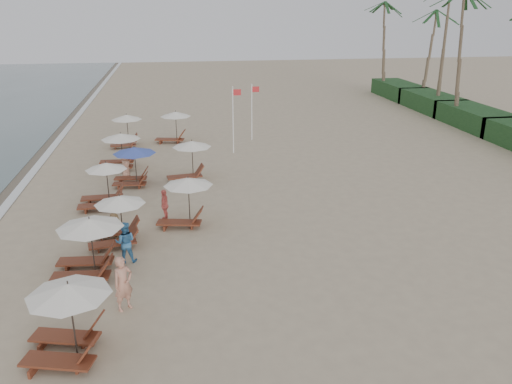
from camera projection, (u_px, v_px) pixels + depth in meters
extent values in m
plane|color=tan|center=(254.00, 278.00, 19.09)|extent=(160.00, 160.00, 0.00)
cube|color=white|center=(10.00, 201.00, 26.66)|extent=(0.50, 140.00, 0.02)
cube|color=#193D1C|center=(475.00, 118.00, 42.60)|extent=(3.20, 8.00, 1.60)
cube|color=#193D1C|center=(431.00, 102.00, 49.56)|extent=(3.20, 8.00, 1.60)
cube|color=#193D1C|center=(399.00, 90.00, 56.52)|extent=(3.20, 8.00, 1.60)
cylinder|color=brown|center=(464.00, 61.00, 42.05)|extent=(0.36, 0.36, 10.60)
cylinder|color=brown|center=(443.00, 50.00, 46.87)|extent=(0.36, 0.36, 11.40)
cylinder|color=brown|center=(425.00, 58.00, 52.24)|extent=(0.36, 0.36, 9.00)
cylinder|color=brown|center=(388.00, 50.00, 56.66)|extent=(0.36, 0.36, 9.80)
cylinder|color=black|center=(73.00, 321.00, 14.54)|extent=(0.05, 0.05, 2.26)
cone|color=white|center=(68.00, 289.00, 14.19)|extent=(2.36, 2.36, 0.35)
cylinder|color=black|center=(93.00, 248.00, 19.03)|extent=(0.05, 0.05, 2.17)
cone|color=white|center=(90.00, 223.00, 18.70)|extent=(2.44, 2.44, 0.35)
cylinder|color=black|center=(122.00, 221.00, 21.63)|extent=(0.05, 0.05, 2.04)
cone|color=white|center=(120.00, 200.00, 21.32)|extent=(2.11, 2.11, 0.35)
cylinder|color=black|center=(108.00, 185.00, 25.62)|extent=(0.05, 0.05, 2.20)
cone|color=white|center=(106.00, 166.00, 25.28)|extent=(2.04, 2.04, 0.35)
cylinder|color=black|center=(136.00, 167.00, 28.76)|extent=(0.05, 0.05, 2.10)
cone|color=#394EA9|center=(134.00, 150.00, 28.44)|extent=(2.37, 2.37, 0.35)
cylinder|color=black|center=(122.00, 152.00, 31.72)|extent=(0.05, 0.05, 2.12)
cone|color=white|center=(121.00, 136.00, 31.39)|extent=(2.38, 2.38, 0.35)
cylinder|color=black|center=(128.00, 131.00, 36.67)|extent=(0.05, 0.05, 2.22)
cone|color=white|center=(127.00, 117.00, 36.32)|extent=(2.15, 2.15, 0.35)
cylinder|color=black|center=(189.00, 202.00, 23.53)|extent=(0.05, 0.05, 2.15)
cone|color=white|center=(188.00, 182.00, 23.20)|extent=(2.24, 2.24, 0.35)
cylinder|color=black|center=(193.00, 160.00, 29.86)|extent=(0.05, 0.05, 2.15)
cone|color=white|center=(192.00, 144.00, 29.53)|extent=(2.24, 2.24, 0.35)
cylinder|color=black|center=(176.00, 127.00, 38.05)|extent=(0.05, 0.05, 2.15)
cone|color=white|center=(176.00, 114.00, 37.72)|extent=(2.24, 2.24, 0.35)
imported|color=tan|center=(123.00, 284.00, 16.86)|extent=(0.83, 0.78, 1.90)
imported|color=teal|center=(125.00, 242.00, 20.09)|extent=(0.85, 0.69, 1.67)
imported|color=olive|center=(116.00, 220.00, 22.18)|extent=(1.15, 1.20, 1.63)
imported|color=#D15B53|center=(165.00, 205.00, 24.04)|extent=(0.56, 0.95, 1.52)
imported|color=tan|center=(126.00, 166.00, 29.89)|extent=(0.58, 0.81, 1.53)
cylinder|color=silver|center=(233.00, 120.00, 34.68)|extent=(0.08, 0.08, 4.51)
cube|color=#B42124|center=(237.00, 92.00, 34.10)|extent=(0.55, 0.02, 0.40)
cylinder|color=silver|center=(252.00, 112.00, 38.14)|extent=(0.08, 0.08, 4.17)
cube|color=#B42124|center=(255.00, 89.00, 37.61)|extent=(0.55, 0.02, 0.40)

